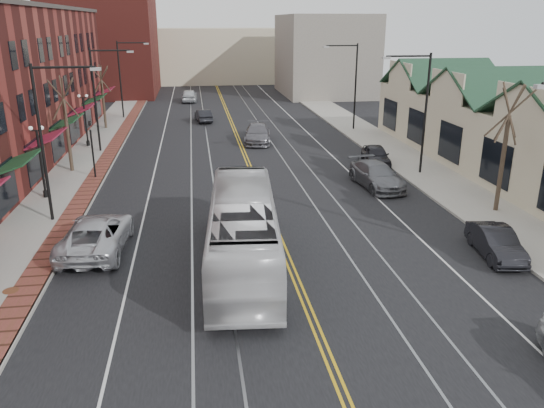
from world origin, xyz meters
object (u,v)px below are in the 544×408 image
object	(u,v)px
parked_suv	(96,234)
parked_car_c	(376,175)
parked_car_d	(376,155)
transit_bus	(243,231)
parked_car_b	(496,243)

from	to	relation	value
parked_suv	parked_car_c	size ratio (longest dim) A/B	1.09
parked_car_d	parked_suv	bearing A→B (deg)	-136.08
parked_suv	parked_car_d	world-z (taller)	parked_suv
transit_bus	parked_car_b	size ratio (longest dim) A/B	2.87
parked_suv	parked_car_b	distance (m)	18.13
parked_car_c	parked_car_d	world-z (taller)	parked_car_c
parked_car_b	parked_car_d	bearing A→B (deg)	97.84
parked_car_c	parked_car_d	size ratio (longest dim) A/B	1.28
parked_suv	parked_car_b	size ratio (longest dim) A/B	1.44
transit_bus	parked_suv	world-z (taller)	transit_bus
parked_suv	parked_car_b	world-z (taller)	parked_suv
transit_bus	parked_suv	bearing A→B (deg)	-16.79
transit_bus	parked_car_b	xyz separation A→B (m)	(11.30, -0.67, -0.95)
transit_bus	parked_car_d	distance (m)	19.38
transit_bus	parked_car_c	distance (m)	14.07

